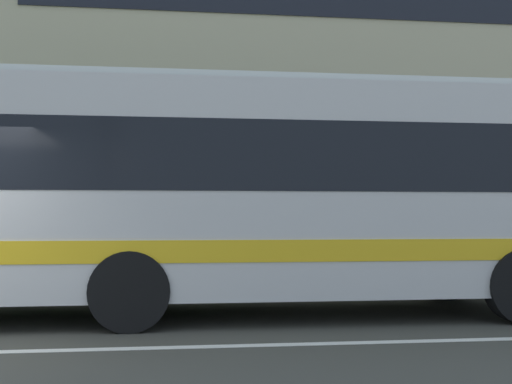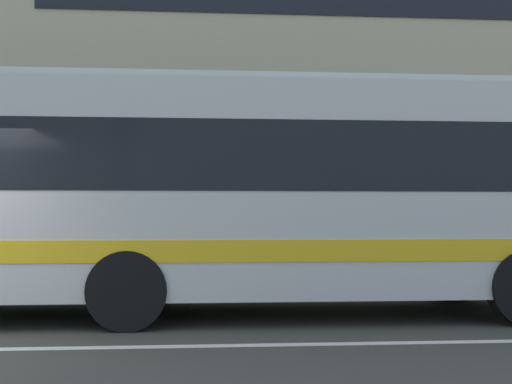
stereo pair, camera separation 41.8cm
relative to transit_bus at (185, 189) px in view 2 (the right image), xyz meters
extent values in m
cube|color=#C2B88F|center=(7.05, 12.71, 5.13)|extent=(24.11, 11.45, 13.91)
cube|color=silver|center=(0.00, 0.00, -0.05)|extent=(10.96, 2.65, 2.84)
cube|color=black|center=(0.00, 0.00, 0.37)|extent=(10.30, 2.66, 0.91)
cube|color=yellow|center=(0.00, 0.00, -0.83)|extent=(10.74, 2.67, 0.28)
cube|color=beige|center=(0.00, 0.00, 1.43)|extent=(10.52, 2.23, 0.12)
cylinder|color=black|center=(4.48, 1.18, -1.32)|extent=(1.00, 0.28, 1.00)
cylinder|color=black|center=(-0.67, 1.20, -1.32)|extent=(1.00, 0.28, 1.00)
cylinder|color=black|center=(-0.68, -1.20, -1.32)|extent=(1.00, 0.28, 1.00)
camera|label=1|loc=(-0.11, -9.18, -0.40)|focal=44.49mm
camera|label=2|loc=(0.31, -9.22, -0.40)|focal=44.49mm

